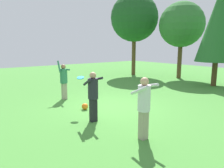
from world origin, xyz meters
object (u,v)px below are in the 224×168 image
at_px(ball_orange, 85,106).
at_px(tree_left, 182,25).
at_px(tree_far_left, 134,18).
at_px(person_bystander, 144,103).
at_px(frisbee, 80,78).
at_px(person_catcher, 93,92).
at_px(tree_center, 218,25).
at_px(person_thrower, 64,79).

relative_size(ball_orange, tree_left, 0.04).
bearing_deg(tree_far_left, person_bystander, -41.89).
xyz_separation_m(ball_orange, tree_left, (-2.82, 10.19, 3.97)).
xyz_separation_m(person_bystander, frisbee, (-3.13, -0.18, 0.33)).
xyz_separation_m(person_catcher, tree_center, (-0.83, 9.64, 2.77)).
bearing_deg(tree_left, tree_center, -16.53).
xyz_separation_m(ball_orange, tree_far_left, (-6.53, 8.76, 4.73)).
bearing_deg(tree_center, tree_left, 163.47).
distance_m(person_catcher, frisbee, 1.19).
xyz_separation_m(person_thrower, tree_left, (-0.75, 10.11, 3.10)).
bearing_deg(person_catcher, tree_far_left, -41.46).
bearing_deg(person_bystander, tree_center, -76.26).
bearing_deg(tree_left, person_catcher, -68.63).
bearing_deg(person_bystander, person_thrower, -5.23).
xyz_separation_m(person_thrower, tree_center, (2.58, 9.12, 2.78)).
xyz_separation_m(tree_left, tree_center, (3.33, -0.99, -0.32)).
height_order(person_thrower, tree_center, tree_center).
relative_size(frisbee, tree_left, 0.06).
bearing_deg(frisbee, person_bystander, 3.25).
relative_size(ball_orange, tree_far_left, 0.04).
bearing_deg(person_thrower, tree_left, 103.28).
bearing_deg(person_bystander, person_catcher, 6.22).
height_order(person_thrower, person_catcher, person_thrower).
bearing_deg(ball_orange, tree_center, 86.84).
height_order(frisbee, tree_far_left, tree_far_left).
bearing_deg(ball_orange, person_bystander, -1.85).
bearing_deg(person_catcher, ball_orange, -10.30).
bearing_deg(person_catcher, frisbee, 0.00).
relative_size(person_bystander, frisbee, 4.55).
relative_size(person_thrower, tree_far_left, 0.27).
relative_size(person_thrower, person_bystander, 1.07).
relative_size(person_catcher, tree_center, 0.28).
bearing_deg(person_catcher, person_bystander, -162.54).
xyz_separation_m(person_bystander, tree_left, (-6.17, 10.30, 3.07)).
bearing_deg(person_catcher, person_thrower, -0.71).
distance_m(frisbee, tree_center, 9.80).
bearing_deg(ball_orange, tree_left, 105.46).
height_order(person_catcher, frisbee, person_catcher).
bearing_deg(person_catcher, tree_center, -77.07).
distance_m(person_thrower, frisbee, 2.35).
bearing_deg(person_bystander, tree_left, -62.31).
bearing_deg(tree_left, person_thrower, -85.78).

